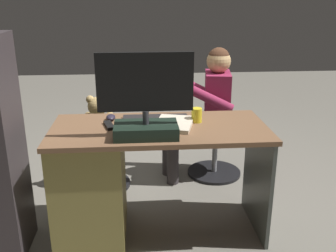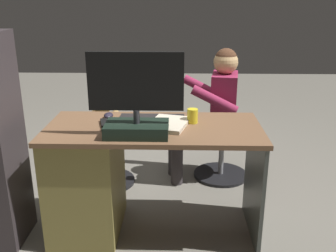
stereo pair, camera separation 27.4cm
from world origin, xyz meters
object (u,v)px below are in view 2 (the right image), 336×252
(cup, at_px, (192,116))
(computer_mouse, at_px, (109,116))
(person, at_px, (213,104))
(tv_remote, at_px, (104,123))
(visitor_chair, at_px, (222,149))
(desk, at_px, (102,175))
(monitor, at_px, (136,108))
(office_chair_teddy, at_px, (106,155))
(teddy_bear, at_px, (104,115))
(keyboard, at_px, (152,118))

(cup, bearing_deg, computer_mouse, -8.51)
(computer_mouse, relative_size, person, 0.09)
(computer_mouse, xyz_separation_m, cup, (-0.55, 0.08, 0.03))
(computer_mouse, relative_size, tv_remote, 0.64)
(visitor_chair, bearing_deg, desk, 43.10)
(monitor, height_order, computer_mouse, monitor)
(tv_remote, distance_m, office_chair_teddy, 0.82)
(computer_mouse, height_order, cup, cup)
(cup, distance_m, tv_remote, 0.56)
(office_chair_teddy, bearing_deg, person, -171.40)
(office_chair_teddy, xyz_separation_m, teddy_bear, (0.00, -0.01, 0.35))
(monitor, height_order, tv_remote, monitor)
(office_chair_teddy, relative_size, teddy_bear, 1.41)
(monitor, bearing_deg, keyboard, -103.38)
(monitor, bearing_deg, tv_remote, -39.17)
(desk, distance_m, person, 1.14)
(monitor, distance_m, visitor_chair, 1.31)
(office_chair_teddy, bearing_deg, visitor_chair, -171.40)
(computer_mouse, bearing_deg, cup, 171.49)
(desk, distance_m, monitor, 0.58)
(tv_remote, distance_m, teddy_bear, 0.68)
(keyboard, xyz_separation_m, tv_remote, (0.29, 0.11, -0.00))
(tv_remote, relative_size, office_chair_teddy, 0.32)
(visitor_chair, bearing_deg, monitor, 57.66)
(monitor, distance_m, computer_mouse, 0.41)
(computer_mouse, relative_size, teddy_bear, 0.29)
(monitor, distance_m, cup, 0.42)
(desk, relative_size, office_chair_teddy, 2.86)
(cup, xyz_separation_m, teddy_bear, (0.69, -0.60, -0.19))
(keyboard, relative_size, visitor_chair, 0.91)
(desk, xyz_separation_m, monitor, (-0.26, 0.16, 0.50))
(desk, xyz_separation_m, office_chair_teddy, (0.10, -0.67, -0.15))
(monitor, height_order, teddy_bear, monitor)
(tv_remote, relative_size, visitor_chair, 0.32)
(tv_remote, relative_size, person, 0.14)
(keyboard, height_order, teddy_bear, teddy_bear)
(monitor, bearing_deg, teddy_bear, -66.73)
(visitor_chair, bearing_deg, computer_mouse, 38.14)
(keyboard, xyz_separation_m, computer_mouse, (0.29, -0.02, 0.01))
(visitor_chair, bearing_deg, keyboard, 51.24)
(keyboard, relative_size, teddy_bear, 1.27)
(monitor, xyz_separation_m, computer_mouse, (0.22, -0.31, -0.14))
(cup, bearing_deg, desk, 7.43)
(visitor_chair, relative_size, person, 0.42)
(desk, relative_size, computer_mouse, 13.91)
(desk, relative_size, visitor_chair, 2.88)
(cup, bearing_deg, visitor_chair, -111.09)
(desk, bearing_deg, visitor_chair, -136.90)
(person, bearing_deg, computer_mouse, 40.75)
(cup, height_order, teddy_bear, cup)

